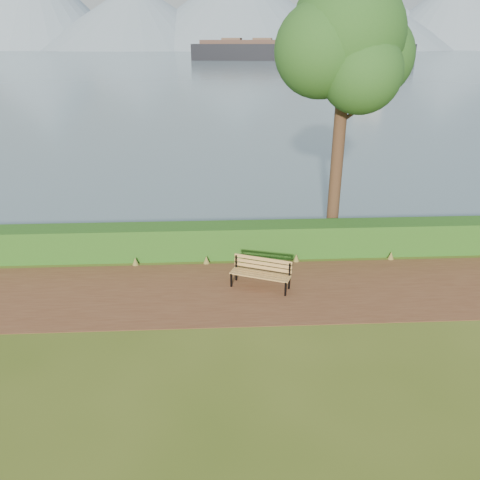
{
  "coord_description": "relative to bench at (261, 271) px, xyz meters",
  "views": [
    {
      "loc": [
        -0.76,
        -10.57,
        6.12
      ],
      "look_at": [
        -0.14,
        1.2,
        1.1
      ],
      "focal_mm": 35.0,
      "sensor_mm": 36.0,
      "label": 1
    }
  ],
  "objects": [
    {
      "name": "hedge",
      "position": [
        -0.39,
        2.06,
        0.04
      ],
      "size": [
        32.0,
        0.85,
        1.0
      ],
      "primitive_type": "cube",
      "color": "#194213",
      "rests_on": "ground"
    },
    {
      "name": "cargo_ship",
      "position": [
        31.26,
        159.94,
        2.9
      ],
      "size": [
        75.14,
        23.71,
        22.54
      ],
      "rotation": [
        0.0,
        0.0,
        -0.17
      ],
      "color": "black",
      "rests_on": "ground"
    },
    {
      "name": "ground",
      "position": [
        -0.39,
        -0.54,
        -0.46
      ],
      "size": [
        140.0,
        140.0,
        0.0
      ],
      "primitive_type": "plane",
      "color": "#415418",
      "rests_on": "ground"
    },
    {
      "name": "water",
      "position": [
        -0.39,
        259.46,
        -0.46
      ],
      "size": [
        700.0,
        510.0,
        0.0
      ],
      "primitive_type": "cube",
      "color": "#475C72",
      "rests_on": "ground"
    },
    {
      "name": "bench",
      "position": [
        0.0,
        0.0,
        0.0
      ],
      "size": [
        1.66,
        1.04,
        0.8
      ],
      "rotation": [
        0.0,
        0.0,
        -0.39
      ],
      "color": "black",
      "rests_on": "ground"
    },
    {
      "name": "path",
      "position": [
        -0.39,
        -0.24,
        -0.46
      ],
      "size": [
        40.0,
        3.4,
        0.01
      ],
      "primitive_type": "cube",
      "color": "#59311E",
      "rests_on": "ground"
    },
    {
      "name": "tree",
      "position": [
        2.61,
        3.04,
        5.61
      ],
      "size": [
        4.17,
        3.41,
        8.17
      ],
      "rotation": [
        0.0,
        0.0,
        0.02
      ],
      "color": "#382117",
      "rests_on": "ground"
    },
    {
      "name": "mountains",
      "position": [
        -9.56,
        405.51,
        27.23
      ],
      "size": [
        585.0,
        190.0,
        70.0
      ],
      "color": "gray",
      "rests_on": "ground"
    }
  ]
}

